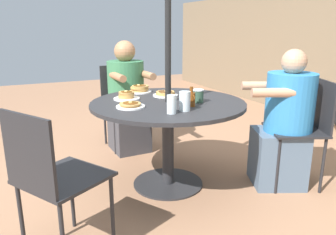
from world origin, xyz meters
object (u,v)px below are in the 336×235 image
Objects in this scene: pancake_plate_c at (130,105)px; coffee_cup at (198,96)px; patio_chair_east at (305,124)px; patio_chair_south at (122,99)px; patio_table at (168,116)px; diner_east at (284,126)px; patio_chair_north at (51,175)px; diner_south at (127,102)px; pancake_plate_b at (140,89)px; drinking_glass_b at (172,104)px; pancake_plate_d at (127,96)px; syrup_bottle at (191,99)px; pancake_plate_a at (165,94)px; drinking_glass_a at (185,101)px.

coffee_cup is (0.07, 0.53, 0.04)m from pancake_plate_c.
patio_chair_east is 1.89m from patio_chair_south.
patio_chair_south reaches higher than patio_table.
patio_chair_east is 0.92m from coffee_cup.
diner_east is 1.26m from pancake_plate_c.
diner_south reaches higher than patio_chair_north.
pancake_plate_b reaches higher than patio_table.
pancake_plate_b is at bearing -155.61° from coffee_cup.
coffee_cup is at bearing 100.34° from diner_south.
patio_chair_south is at bearing 175.63° from drinking_glass_b.
pancake_plate_d is at bearing 108.25° from patio_chair_north.
patio_chair_east is 4.14× the size of pancake_plate_d.
syrup_bottle is at bearing 93.40° from patio_chair_south.
patio_chair_north is at bearing -69.24° from coffee_cup.
pancake_plate_b is 1.00× the size of pancake_plate_c.
patio_chair_south is at bearing -178.59° from patio_table.
pancake_plate_d reaches higher than pancake_plate_a.
pancake_plate_d is at bearing -167.41° from drinking_glass_b.
patio_chair_east is at bearing 67.75° from coffee_cup.
pancake_plate_c is at bearing -80.28° from patio_table.
drinking_glass_a is (-0.25, 0.94, 0.26)m from patio_chair_north.
syrup_bottle is at bearing 93.89° from diner_south.
drinking_glass_a is at bearing -3.98° from patio_table.
pancake_plate_b is at bearing 108.27° from patio_chair_north.
pancake_plate_c is at bearing 98.79° from diner_east.
patio_chair_south is 4.14× the size of pancake_plate_d.
patio_chair_east reaches higher than drinking_glass_a.
patio_chair_south is 4.14× the size of pancake_plate_c.
patio_chair_north is at bearing -50.95° from pancake_plate_c.
pancake_plate_a is (-0.21, 0.07, 0.14)m from patio_table.
pancake_plate_b is at bearing -167.54° from syrup_bottle.
diner_east is 1.27× the size of patio_chair_south.
diner_south is at bearing 117.66° from patio_chair_north.
patio_chair_east is at bearing 122.10° from patio_chair_south.
pancake_plate_b is at bearing 152.46° from pancake_plate_c.
diner_south is 0.54m from pancake_plate_b.
pancake_plate_d reaches higher than patio_table.
pancake_plate_b is 0.58m from pancake_plate_c.
pancake_plate_a is 0.34m from pancake_plate_d.
patio_table is 5.74× the size of pancake_plate_a.
diner_east is 1.28m from pancake_plate_b.
drinking_glass_b is at bearing 84.21° from patio_chair_south.
pancake_plate_d is at bearing 85.77° from diner_east.
pancake_plate_c is 1.00× the size of pancake_plate_d.
drinking_glass_b reaches higher than pancake_plate_c.
patio_chair_east is at bearing 65.61° from patio_table.
pancake_plate_c is 1.55× the size of drinking_glass_a.
pancake_plate_c is 2.09× the size of coffee_cup.
patio_chair_north is at bearing -75.17° from drinking_glass_a.
syrup_bottle reaches higher than pancake_plate_c.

